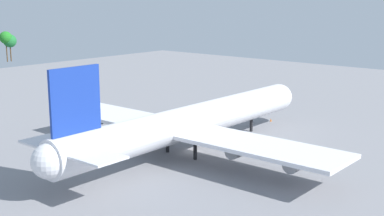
% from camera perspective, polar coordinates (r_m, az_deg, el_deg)
% --- Properties ---
extents(ground_plane, '(285.64, 285.64, 0.00)m').
position_cam_1_polar(ground_plane, '(102.21, 0.00, -4.87)').
color(ground_plane, gray).
extents(cargo_airplane, '(71.41, 66.33, 19.72)m').
position_cam_1_polar(cargo_airplane, '(100.31, -0.15, -1.59)').
color(cargo_airplane, silver).
rests_on(cargo_airplane, ground_plane).
extents(safety_cone_nose, '(0.48, 0.48, 0.69)m').
position_cam_1_polar(safety_cone_nose, '(128.35, 8.72, -1.32)').
color(safety_cone_nose, orange).
rests_on(safety_cone_nose, ground_plane).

